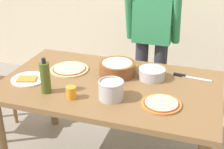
# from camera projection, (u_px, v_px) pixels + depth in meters

# --- Properties ---
(dining_table) EXTENTS (1.60, 0.96, 0.76)m
(dining_table) POSITION_uv_depth(u_px,v_px,m) (110.00, 94.00, 2.41)
(dining_table) COLOR brown
(dining_table) RESTS_ON ground
(person_cook) EXTENTS (0.49, 0.25, 1.62)m
(person_cook) POSITION_uv_depth(u_px,v_px,m) (152.00, 32.00, 2.89)
(person_cook) COLOR #2D2D38
(person_cook) RESTS_ON ground
(pizza_raw_on_board) EXTENTS (0.30, 0.30, 0.02)m
(pizza_raw_on_board) POSITION_uv_depth(u_px,v_px,m) (69.00, 69.00, 2.57)
(pizza_raw_on_board) COLOR beige
(pizza_raw_on_board) RESTS_ON dining_table
(pizza_cooked_on_tray) EXTENTS (0.26, 0.26, 0.02)m
(pizza_cooked_on_tray) POSITION_uv_depth(u_px,v_px,m) (161.00, 104.00, 2.09)
(pizza_cooked_on_tray) COLOR #C67A33
(pizza_cooked_on_tray) RESTS_ON dining_table
(plate_with_slice) EXTENTS (0.26, 0.26, 0.02)m
(plate_with_slice) POSITION_uv_depth(u_px,v_px,m) (28.00, 79.00, 2.41)
(plate_with_slice) COLOR white
(plate_with_slice) RESTS_ON dining_table
(popcorn_bowl) EXTENTS (0.28, 0.28, 0.11)m
(popcorn_bowl) POSITION_uv_depth(u_px,v_px,m) (117.00, 67.00, 2.48)
(popcorn_bowl) COLOR brown
(popcorn_bowl) RESTS_ON dining_table
(mixing_bowl_steel) EXTENTS (0.20, 0.20, 0.08)m
(mixing_bowl_steel) POSITION_uv_depth(u_px,v_px,m) (152.00, 74.00, 2.42)
(mixing_bowl_steel) COLOR #B7B7BC
(mixing_bowl_steel) RESTS_ON dining_table
(olive_oil_bottle) EXTENTS (0.07, 0.07, 0.26)m
(olive_oil_bottle) POSITION_uv_depth(u_px,v_px,m) (45.00, 77.00, 2.20)
(olive_oil_bottle) COLOR #47561E
(olive_oil_bottle) RESTS_ON dining_table
(steel_pot) EXTENTS (0.17, 0.17, 0.13)m
(steel_pot) POSITION_uv_depth(u_px,v_px,m) (111.00, 90.00, 2.14)
(steel_pot) COLOR #B7B7BC
(steel_pot) RESTS_ON dining_table
(cup_orange) EXTENTS (0.07, 0.07, 0.08)m
(cup_orange) POSITION_uv_depth(u_px,v_px,m) (71.00, 93.00, 2.15)
(cup_orange) COLOR orange
(cup_orange) RESTS_ON dining_table
(chef_knife) EXTENTS (0.29, 0.05, 0.02)m
(chef_knife) POSITION_uv_depth(u_px,v_px,m) (188.00, 77.00, 2.45)
(chef_knife) COLOR silver
(chef_knife) RESTS_ON dining_table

